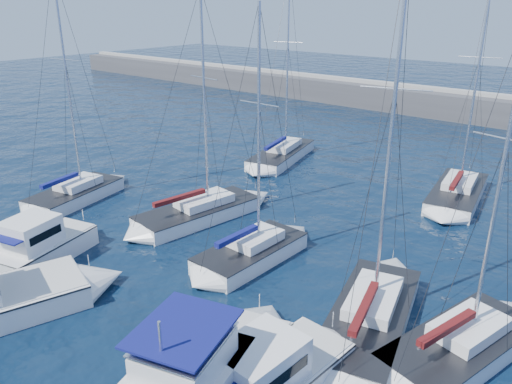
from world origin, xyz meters
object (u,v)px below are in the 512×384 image
Objects in this scene: sailboat_mid_b at (199,212)px; motor_yacht_stbd_outer at (270,379)px; sailboat_back_b at (457,192)px; sailboat_mid_c at (251,252)px; motor_yacht_port_outer at (41,246)px; sailboat_mid_e at (461,345)px; sailboat_mid_d at (370,317)px; sailboat_back_a at (282,154)px; sailboat_mid_a at (75,193)px.

motor_yacht_stbd_outer is at bearing -26.95° from sailboat_mid_b.
sailboat_mid_b is at bearing -138.89° from sailboat_back_b.
sailboat_mid_c is (-7.36, 7.65, -0.41)m from motor_yacht_stbd_outer.
sailboat_mid_e is (20.94, 6.89, -0.42)m from motor_yacht_port_outer.
sailboat_mid_c is at bearing -118.36° from sailboat_back_b.
sailboat_back_b reaches higher than sailboat_mid_b.
motor_yacht_port_outer is at bearing -174.48° from sailboat_mid_d.
sailboat_back_b reaches higher than motor_yacht_stbd_outer.
sailboat_mid_c is 0.85× the size of sailboat_back_a.
sailboat_back_a is (-1.13, 24.01, -0.41)m from motor_yacht_port_outer.
sailboat_mid_e is at bearing -80.08° from sailboat_back_b.
sailboat_mid_e is (11.92, -0.71, -0.01)m from sailboat_mid_c.
motor_yacht_stbd_outer is 8.31m from sailboat_mid_e.
motor_yacht_port_outer is 0.42× the size of sailboat_mid_e.
sailboat_mid_c reaches higher than motor_yacht_stbd_outer.
sailboat_mid_a is at bearing 122.89° from motor_yacht_port_outer.
sailboat_back_b is (21.54, 18.16, -0.02)m from sailboat_mid_a.
motor_yacht_port_outer is at bearing -101.29° from sailboat_back_a.
sailboat_mid_e reaches higher than sailboat_mid_c.
sailboat_mid_b is 0.89× the size of sailboat_back_a.
sailboat_back_a is (-3.79, 14.33, 0.01)m from sailboat_mid_b.
sailboat_back_b is (-2.35, 18.15, -0.01)m from sailboat_mid_d.
sailboat_mid_a is at bearing -151.71° from sailboat_mid_b.
sailboat_back_b reaches higher than sailboat_mid_c.
sailboat_back_b reaches higher than motor_yacht_port_outer.
sailboat_mid_e is 27.93m from sailboat_back_a.
sailboat_mid_c is at bearing -72.25° from sailboat_back_a.
sailboat_mid_e is (4.56, 6.93, -0.42)m from motor_yacht_stbd_outer.
sailboat_mid_b is at bearing -174.62° from sailboat_mid_e.
motor_yacht_port_outer is 0.39× the size of sailboat_mid_a.
sailboat_mid_e is at bearing 3.87° from motor_yacht_port_outer.
motor_yacht_stbd_outer is 10.62m from sailboat_mid_c.
motor_yacht_stbd_outer is 0.39× the size of sailboat_mid_d.
sailboat_mid_d reaches higher than sailboat_mid_e.
sailboat_mid_d reaches higher than motor_yacht_port_outer.
motor_yacht_port_outer is at bearing -176.17° from motor_yacht_stbd_outer.
sailboat_mid_d is (14.45, -3.41, 0.02)m from sailboat_mid_b.
sailboat_back_b reaches higher than sailboat_mid_a.
sailboat_mid_a is 23.88m from sailboat_mid_d.
sailboat_back_a reaches higher than motor_yacht_port_outer.
sailboat_mid_c is at bearing 25.81° from motor_yacht_port_outer.
sailboat_mid_b is 18.49m from sailboat_mid_e.
motor_yacht_port_outer is 18.22m from sailboat_mid_d.
sailboat_mid_c is 11.94m from sailboat_mid_e.
sailboat_back_a reaches higher than sailboat_back_b.
sailboat_mid_b is 19.07m from sailboat_back_b.
sailboat_mid_e is at bearing -1.84° from sailboat_mid_c.
sailboat_mid_a reaches higher than motor_yacht_stbd_outer.
sailboat_mid_e is 0.90× the size of sailboat_back_b.
sailboat_mid_a is (-23.15, 6.30, -0.39)m from motor_yacht_stbd_outer.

